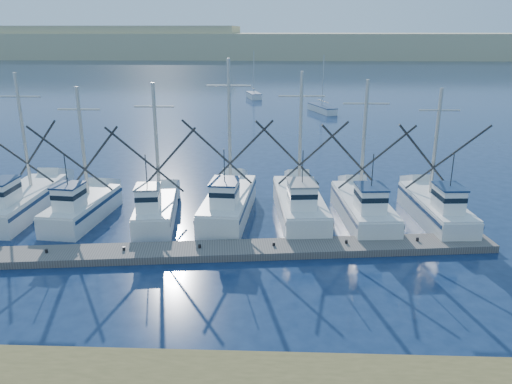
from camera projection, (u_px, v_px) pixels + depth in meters
ground at (335, 315)px, 21.20m from camera, size 500.00×500.00×0.00m
floating_dock at (218, 251)px, 26.87m from camera, size 30.40×5.55×0.40m
dune_ridge at (283, 45)px, 219.12m from camera, size 360.00×60.00×10.00m
trawler_fleet at (227, 206)px, 31.46m from camera, size 29.40×8.81×9.89m
sailboat_near at (322, 109)px, 72.95m from camera, size 3.88×7.03×8.10m
sailboat_far at (254, 95)px, 87.71m from camera, size 3.02×5.16×8.10m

